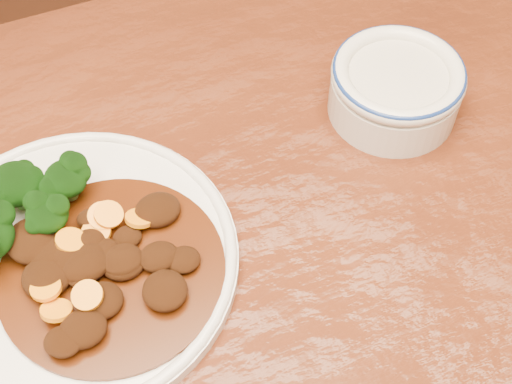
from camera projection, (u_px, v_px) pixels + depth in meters
name	position (u px, v px, depth m)	size (l,w,h in m)	color
dining_table	(212.00, 351.00, 0.69)	(1.54, 0.97, 0.75)	#57240F
dinner_plate	(73.00, 261.00, 0.64)	(0.30, 0.30, 0.02)	silver
mince_stew	(99.00, 267.00, 0.62)	(0.20, 0.20, 0.03)	#441A07
dip_bowl	(396.00, 87.00, 0.74)	(0.14, 0.14, 0.06)	beige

